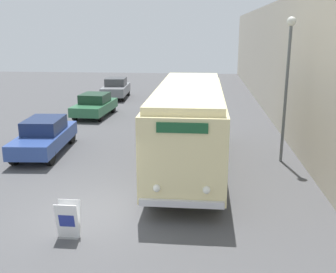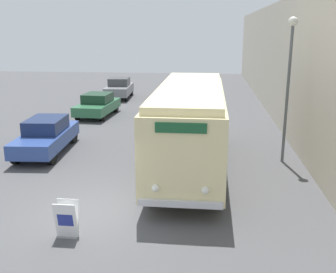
{
  "view_description": "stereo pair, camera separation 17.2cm",
  "coord_description": "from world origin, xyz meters",
  "px_view_note": "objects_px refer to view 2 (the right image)",
  "views": [
    {
      "loc": [
        3.29,
        -10.62,
        5.31
      ],
      "look_at": [
        2.12,
        1.89,
        1.91
      ],
      "focal_mm": 42.0,
      "sensor_mm": 36.0,
      "label": 1
    },
    {
      "loc": [
        3.46,
        -10.6,
        5.31
      ],
      "look_at": [
        2.12,
        1.89,
        1.91
      ],
      "focal_mm": 42.0,
      "sensor_mm": 36.0,
      "label": 2
    }
  ],
  "objects_px": {
    "vintage_bus": "(190,122)",
    "parked_car_near": "(46,135)",
    "sign_board": "(67,220)",
    "parked_car_far": "(119,88)",
    "parked_car_mid": "(98,105)",
    "streetlamp": "(289,69)"
  },
  "relations": [
    {
      "from": "sign_board",
      "to": "parked_car_mid",
      "type": "relative_size",
      "value": 0.24
    },
    {
      "from": "streetlamp",
      "to": "parked_car_near",
      "type": "xyz_separation_m",
      "value": [
        -10.31,
        0.19,
        -3.05
      ]
    },
    {
      "from": "sign_board",
      "to": "streetlamp",
      "type": "distance_m",
      "value": 10.27
    },
    {
      "from": "vintage_bus",
      "to": "parked_car_far",
      "type": "distance_m",
      "value": 17.51
    },
    {
      "from": "streetlamp",
      "to": "parked_car_mid",
      "type": "distance_m",
      "value": 13.37
    },
    {
      "from": "parked_car_near",
      "to": "parked_car_far",
      "type": "height_order",
      "value": "parked_car_far"
    },
    {
      "from": "parked_car_near",
      "to": "parked_car_mid",
      "type": "distance_m",
      "value": 7.85
    },
    {
      "from": "vintage_bus",
      "to": "parked_car_near",
      "type": "relative_size",
      "value": 2.03
    },
    {
      "from": "streetlamp",
      "to": "parked_car_far",
      "type": "height_order",
      "value": "streetlamp"
    },
    {
      "from": "vintage_bus",
      "to": "parked_car_near",
      "type": "distance_m",
      "value": 6.71
    },
    {
      "from": "vintage_bus",
      "to": "parked_car_far",
      "type": "relative_size",
      "value": 2.25
    },
    {
      "from": "vintage_bus",
      "to": "parked_car_far",
      "type": "xyz_separation_m",
      "value": [
        -6.56,
        16.2,
        -1.05
      ]
    },
    {
      "from": "vintage_bus",
      "to": "parked_car_mid",
      "type": "distance_m",
      "value": 11.29
    },
    {
      "from": "parked_car_mid",
      "to": "parked_car_far",
      "type": "height_order",
      "value": "parked_car_far"
    },
    {
      "from": "sign_board",
      "to": "parked_car_near",
      "type": "relative_size",
      "value": 0.21
    },
    {
      "from": "sign_board",
      "to": "parked_car_far",
      "type": "height_order",
      "value": "parked_car_far"
    },
    {
      "from": "vintage_bus",
      "to": "streetlamp",
      "type": "bearing_deg",
      "value": 17.42
    },
    {
      "from": "vintage_bus",
      "to": "parked_car_near",
      "type": "height_order",
      "value": "vintage_bus"
    },
    {
      "from": "vintage_bus",
      "to": "parked_car_near",
      "type": "bearing_deg",
      "value": 167.81
    },
    {
      "from": "sign_board",
      "to": "parked_car_far",
      "type": "xyz_separation_m",
      "value": [
        -3.64,
        21.98,
        0.33
      ]
    },
    {
      "from": "vintage_bus",
      "to": "parked_car_near",
      "type": "xyz_separation_m",
      "value": [
        -6.47,
        1.4,
        -1.08
      ]
    },
    {
      "from": "parked_car_far",
      "to": "parked_car_near",
      "type": "bearing_deg",
      "value": -93.11
    }
  ]
}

